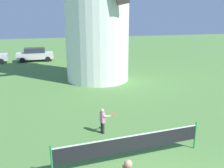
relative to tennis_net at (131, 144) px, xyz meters
name	(u,v)px	position (x,y,z in m)	size (l,w,h in m)	color
tennis_net	(131,144)	(0.00, 0.00, 0.00)	(5.40, 0.06, 1.10)	#238E4C
player_far	(103,119)	(-0.29, 2.35, -0.04)	(0.74, 0.37, 1.14)	#333338
parked_car_cream	(35,54)	(-2.61, 22.50, 0.12)	(4.17, 2.01, 1.56)	silver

